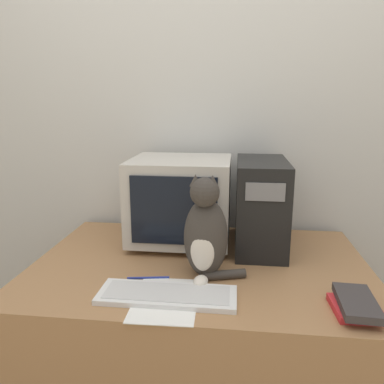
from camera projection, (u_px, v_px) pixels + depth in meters
name	position (u px, v px, depth m)	size (l,w,h in m)	color
wall_back	(210.00, 131.00, 1.91)	(7.00, 0.05, 2.50)	silver
desk	(200.00, 344.00, 1.62)	(1.35, 0.90, 0.76)	#9E7047
crt_monitor	(181.00, 200.00, 1.71)	(0.44, 0.41, 0.39)	#BCB7AD
computer_tower	(261.00, 204.00, 1.65)	(0.21, 0.42, 0.39)	black
keyboard	(167.00, 295.00, 1.25)	(0.46, 0.16, 0.02)	silver
cat	(206.00, 234.00, 1.37)	(0.24, 0.21, 0.39)	#38332D
book_stack	(356.00, 305.00, 1.16)	(0.15, 0.21, 0.05)	red
pen	(148.00, 278.00, 1.38)	(0.16, 0.03, 0.01)	navy
paper_sheet	(166.00, 299.00, 1.24)	(0.22, 0.30, 0.00)	white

